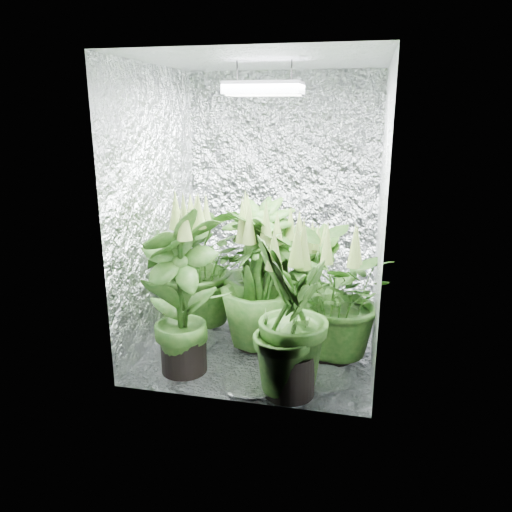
{
  "coord_description": "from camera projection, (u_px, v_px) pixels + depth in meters",
  "views": [
    {
      "loc": [
        0.69,
        -3.36,
        1.69
      ],
      "look_at": [
        -0.05,
        0.0,
        0.68
      ],
      "focal_mm": 35.0,
      "sensor_mm": 36.0,
      "label": 1
    }
  ],
  "objects": [
    {
      "name": "plant_c",
      "position": [
        314.0,
        282.0,
        3.86
      ],
      "size": [
        0.53,
        0.53,
        0.9
      ],
      "rotation": [
        0.0,
        0.0,
        1.78
      ],
      "color": "black",
      "rests_on": "ground"
    },
    {
      "name": "plant_label",
      "position": [
        300.0,
        353.0,
        2.97
      ],
      "size": [
        0.06,
        0.04,
        0.09
      ],
      "primitive_type": "cube",
      "rotation": [
        -0.21,
        0.0,
        0.34
      ],
      "color": "white",
      "rests_on": "plant_g"
    },
    {
      "name": "ground",
      "position": [
        263.0,
        343.0,
        3.76
      ],
      "size": [
        1.6,
        1.6,
        0.0
      ],
      "primitive_type": "plane",
      "color": "white",
      "rests_on": "ground"
    },
    {
      "name": "plant_h",
      "position": [
        257.0,
        267.0,
        3.88
      ],
      "size": [
        0.71,
        0.71,
        1.11
      ],
      "rotation": [
        0.0,
        0.0,
        6.01
      ],
      "color": "black",
      "rests_on": "ground"
    },
    {
      "name": "ceiling",
      "position": [
        264.0,
        60.0,
        3.2
      ],
      "size": [
        1.6,
        1.6,
        0.01
      ],
      "primitive_type": "cube",
      "color": "white",
      "rests_on": "walls"
    },
    {
      "name": "walls",
      "position": [
        263.0,
        213.0,
        3.48
      ],
      "size": [
        1.62,
        1.62,
        2.0
      ],
      "color": "white",
      "rests_on": "ground"
    },
    {
      "name": "plant_e",
      "position": [
        336.0,
        298.0,
        3.42
      ],
      "size": [
        0.83,
        0.83,
        0.96
      ],
      "rotation": [
        0.0,
        0.0,
        3.21
      ],
      "color": "black",
      "rests_on": "ground"
    },
    {
      "name": "circulation_fan",
      "position": [
        347.0,
        319.0,
        3.84
      ],
      "size": [
        0.17,
        0.29,
        0.34
      ],
      "rotation": [
        0.0,
        0.0,
        -0.24
      ],
      "color": "black",
      "rests_on": "ground"
    },
    {
      "name": "plant_b",
      "position": [
        285.0,
        279.0,
        3.77
      ],
      "size": [
        0.66,
        0.66,
        1.01
      ],
      "rotation": [
        0.0,
        0.0,
        0.55
      ],
      "color": "black",
      "rests_on": "ground"
    },
    {
      "name": "plant_g",
      "position": [
        290.0,
        320.0,
        2.96
      ],
      "size": [
        0.62,
        0.62,
        1.09
      ],
      "rotation": [
        0.0,
        0.0,
        4.56
      ],
      "color": "black",
      "rests_on": "ground"
    },
    {
      "name": "plant_f",
      "position": [
        181.0,
        292.0,
        3.22
      ],
      "size": [
        0.81,
        0.81,
        1.21
      ],
      "rotation": [
        0.0,
        0.0,
        4.13
      ],
      "color": "black",
      "rests_on": "ground"
    },
    {
      "name": "plant_d",
      "position": [
        257.0,
        282.0,
        3.6
      ],
      "size": [
        0.79,
        0.79,
        1.11
      ],
      "rotation": [
        0.0,
        0.0,
        2.47
      ],
      "color": "black",
      "rests_on": "ground"
    },
    {
      "name": "grow_lamp",
      "position": [
        264.0,
        89.0,
        3.25
      ],
      "size": [
        0.5,
        0.3,
        0.22
      ],
      "color": "gray",
      "rests_on": "ceiling"
    },
    {
      "name": "plant_a",
      "position": [
        199.0,
        264.0,
        3.96
      ],
      "size": [
        0.99,
        0.99,
        1.09
      ],
      "rotation": [
        0.0,
        0.0,
        0.11
      ],
      "color": "black",
      "rests_on": "ground"
    }
  ]
}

